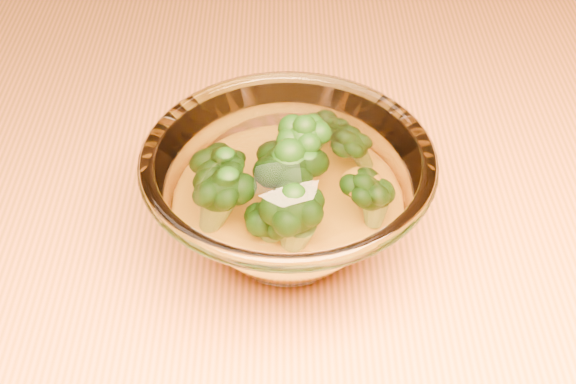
% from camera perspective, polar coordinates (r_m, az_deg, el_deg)
% --- Properties ---
extents(table, '(1.20, 0.80, 0.75)m').
position_cam_1_polar(table, '(0.63, -3.94, -12.19)').
color(table, '#B36235').
rests_on(table, ground).
extents(glass_bowl, '(0.20, 0.20, 0.09)m').
position_cam_1_polar(glass_bowl, '(0.55, 0.00, -0.33)').
color(glass_bowl, white).
rests_on(glass_bowl, table).
extents(cheese_sauce, '(0.11, 0.11, 0.03)m').
position_cam_1_polar(cheese_sauce, '(0.56, 0.00, -1.72)').
color(cheese_sauce, '#FFA415').
rests_on(cheese_sauce, glass_bowl).
extents(broccoli_heap, '(0.13, 0.12, 0.07)m').
position_cam_1_polar(broccoli_heap, '(0.54, -0.11, 0.75)').
color(broccoli_heap, black).
rests_on(broccoli_heap, cheese_sauce).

